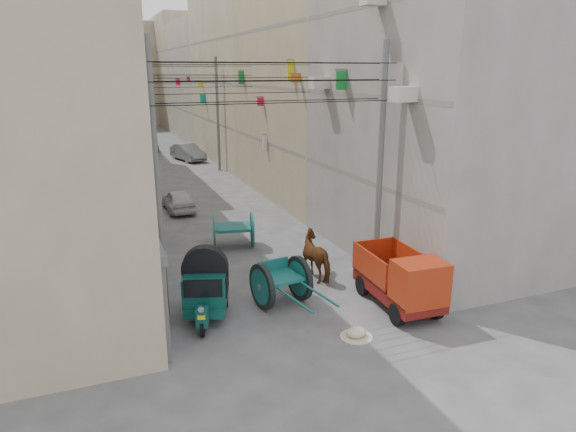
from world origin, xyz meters
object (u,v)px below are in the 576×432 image
feed_sack (356,332)px  horse (319,256)px  mini_truck (405,284)px  auto_rickshaw (206,285)px  distant_car_grey (188,152)px  distant_car_white (179,200)px  distant_car_green (147,144)px  tonga_cart (281,281)px  second_cart (233,229)px

feed_sack → horse: 4.39m
mini_truck → feed_sack: 2.39m
auto_rickshaw → feed_sack: 4.57m
mini_truck → distant_car_grey: 29.52m
feed_sack → distant_car_white: distant_car_white is taller
distant_car_green → feed_sack: bearing=94.2°
tonga_cart → mini_truck: 3.77m
auto_rickshaw → mini_truck: bearing=-0.1°
second_cart → distant_car_white: size_ratio=0.58×
tonga_cart → distant_car_grey: bearing=75.9°
mini_truck → second_cart: 8.26m
tonga_cart → second_cart: (0.06, 5.75, 0.02)m
second_cart → mini_truck: bearing=-54.7°
tonga_cart → distant_car_grey: tonga_cart is taller
tonga_cart → mini_truck: bearing=-38.7°
auto_rickshaw → mini_truck: (5.65, -1.87, -0.09)m
auto_rickshaw → distant_car_white: size_ratio=0.75×
feed_sack → distant_car_white: (-2.24, 15.06, 0.42)m
second_cart → distant_car_green: 27.98m
tonga_cart → distant_car_green: tonga_cart is taller
feed_sack → distant_car_grey: (1.18, 30.38, 0.53)m
tonga_cart → horse: size_ratio=1.75×
second_cart → horse: size_ratio=1.00×
tonga_cart → second_cart: size_ratio=1.74×
distant_car_white → distant_car_grey: 15.70m
mini_truck → distant_car_green: mini_truck is taller
mini_truck → feed_sack: bearing=-154.7°
distant_car_green → distant_car_grey: bearing=114.6°
distant_car_white → distant_car_green: distant_car_green is taller
tonga_cart → horse: horse is taller
horse → distant_car_white: 11.23m
distant_car_grey → distant_car_green: (-2.52, 6.08, -0.02)m
feed_sack → horse: horse is taller
tonga_cart → distant_car_green: 33.73m
second_cart → horse: (1.93, -4.22, 0.03)m
auto_rickshaw → distant_car_green: auto_rickshaw is taller
feed_sack → distant_car_grey: bearing=87.8°
distant_car_green → second_cart: bearing=92.5°
feed_sack → distant_car_green: size_ratio=0.13×
distant_car_grey → distant_car_green: 6.58m
horse → distant_car_white: bearing=-83.2°
tonga_cart → feed_sack: tonga_cart is taller
auto_rickshaw → mini_truck: mini_truck is taller
tonga_cart → distant_car_grey: 27.75m
feed_sack → distant_car_green: (-1.35, 36.46, 0.50)m
tonga_cart → feed_sack: (1.18, -2.73, -0.61)m
mini_truck → distant_car_white: (-4.33, 14.19, -0.33)m
auto_rickshaw → tonga_cart: 2.38m
horse → distant_car_white: size_ratio=0.57×
distant_car_grey → feed_sack: bearing=-107.5°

